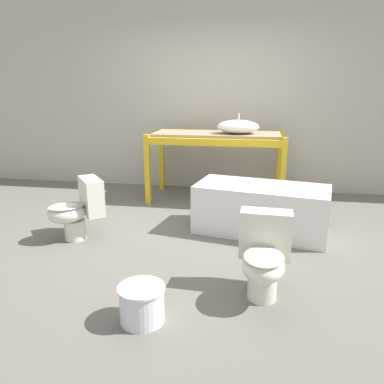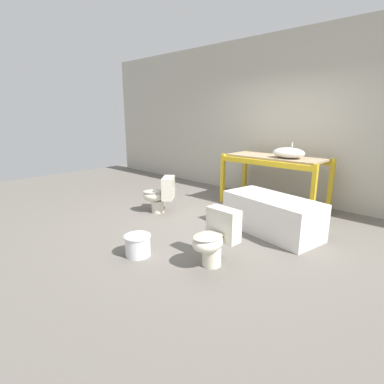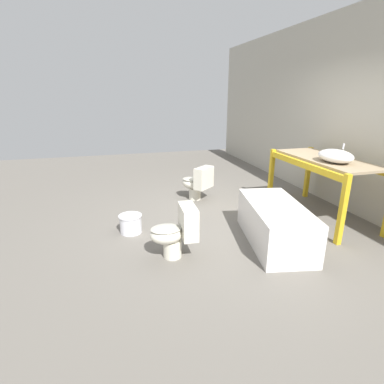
{
  "view_description": "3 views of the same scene",
  "coord_description": "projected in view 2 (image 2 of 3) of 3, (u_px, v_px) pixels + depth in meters",
  "views": [
    {
      "loc": [
        0.68,
        -3.74,
        1.57
      ],
      "look_at": [
        0.16,
        -0.7,
        0.69
      ],
      "focal_mm": 35.0,
      "sensor_mm": 36.0,
      "label": 1
    },
    {
      "loc": [
        2.76,
        -3.59,
        1.69
      ],
      "look_at": [
        0.07,
        -0.71,
        0.66
      ],
      "focal_mm": 28.0,
      "sensor_mm": 36.0,
      "label": 2
    },
    {
      "loc": [
        3.95,
        -1.78,
        1.89
      ],
      "look_at": [
        0.09,
        -0.7,
        0.57
      ],
      "focal_mm": 28.0,
      "sensor_mm": 36.0,
      "label": 3
    }
  ],
  "objects": [
    {
      "name": "ground_plane",
      "position": [
        219.0,
        223.0,
        4.78
      ],
      "size": [
        12.0,
        12.0,
        0.0
      ],
      "primitive_type": "plane",
      "color": "#666059"
    },
    {
      "name": "warehouse_wall_rear",
      "position": [
        286.0,
        119.0,
        5.84
      ],
      "size": [
        10.8,
        0.08,
        3.2
      ],
      "color": "#B2AD9E",
      "rests_on": "ground_plane"
    },
    {
      "name": "shelving_rack",
      "position": [
        275.0,
        164.0,
        5.47
      ],
      "size": [
        1.85,
        0.84,
        0.95
      ],
      "color": "gold",
      "rests_on": "ground_plane"
    },
    {
      "name": "sink_basin",
      "position": [
        289.0,
        153.0,
        5.16
      ],
      "size": [
        0.56,
        0.4,
        0.26
      ],
      "color": "white",
      "rests_on": "shelving_rack"
    },
    {
      "name": "bathtub_main",
      "position": [
        272.0,
        212.0,
        4.36
      ],
      "size": [
        1.51,
        0.91,
        0.53
      ],
      "rotation": [
        0.0,
        0.0,
        -0.19
      ],
      "color": "white",
      "rests_on": "ground_plane"
    },
    {
      "name": "toilet_near",
      "position": [
        160.0,
        194.0,
        5.25
      ],
      "size": [
        0.65,
        0.62,
        0.64
      ],
      "rotation": [
        0.0,
        0.0,
        -0.9
      ],
      "color": "silver",
      "rests_on": "ground_plane"
    },
    {
      "name": "toilet_far",
      "position": [
        215.0,
        237.0,
        3.41
      ],
      "size": [
        0.41,
        0.57,
        0.64
      ],
      "rotation": [
        0.0,
        0.0,
        -0.05
      ],
      "color": "silver",
      "rests_on": "ground_plane"
    },
    {
      "name": "bucket_white",
      "position": [
        138.0,
        245.0,
        3.66
      ],
      "size": [
        0.33,
        0.33,
        0.26
      ],
      "color": "silver",
      "rests_on": "ground_plane"
    }
  ]
}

